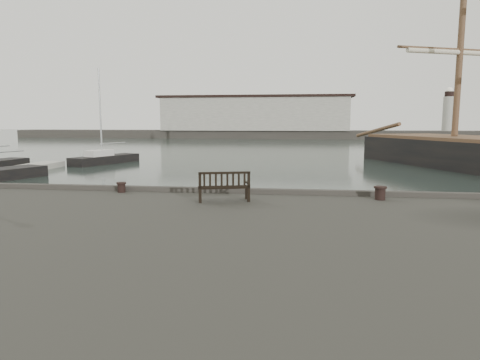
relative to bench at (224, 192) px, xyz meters
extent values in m
plane|color=black|center=(-0.40, 1.85, -1.87)|extent=(400.00, 400.00, 0.00)
cube|color=#383530|center=(-0.40, 93.85, -0.87)|extent=(140.00, 8.00, 2.00)
cube|color=#B4B2A7|center=(-8.40, 93.85, 4.13)|extent=(46.00, 9.00, 8.00)
cube|color=black|center=(-8.40, 93.85, 8.43)|extent=(48.00, 9.50, 0.60)
cylinder|color=#B4B2A7|center=(37.60, 93.85, 4.13)|extent=(2.40, 2.40, 8.00)
sphere|color=silver|center=(37.60, 93.85, 9.53)|extent=(1.61, 1.61, 1.61)
cube|color=black|center=(-0.01, 0.03, 0.16)|extent=(1.80, 1.02, 0.04)
cube|color=black|center=(0.06, -0.21, 0.41)|extent=(1.67, 0.51, 0.51)
cube|color=black|center=(-0.01, 0.03, -0.08)|extent=(1.68, 0.91, 0.47)
cylinder|color=black|center=(-4.14, 1.28, -0.12)|extent=(0.45, 0.45, 0.38)
cylinder|color=black|center=(5.23, 0.99, -0.08)|extent=(0.57, 0.57, 0.46)
cube|color=black|center=(-16.80, 26.94, -1.77)|extent=(4.68, 7.98, 1.40)
cube|color=beige|center=(-16.80, 26.94, -0.77)|extent=(2.24, 3.02, 0.60)
cylinder|color=#B2B5B7|center=(-16.80, 26.94, 3.23)|extent=(0.16, 0.16, 8.61)
cylinder|color=brown|center=(17.40, 29.82, 12.60)|extent=(0.59, 0.59, 23.94)
camera|label=1|loc=(2.40, -13.88, 2.33)|focal=32.00mm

